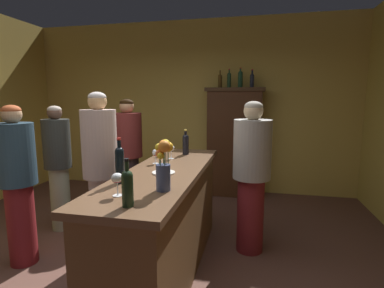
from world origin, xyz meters
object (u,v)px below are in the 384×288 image
(display_cabinet, at_px, (234,140))
(wine_glass_rear, at_px, (161,147))
(wine_bottle_riesling, at_px, (186,143))
(wine_glass_mid, at_px, (117,179))
(display_bottle_midright, at_px, (252,80))
(patron_near_entrance, at_px, (101,169))
(cheese_plate, at_px, (164,173))
(patron_tall, at_px, (128,153))
(bartender, at_px, (252,172))
(display_bottle_center, at_px, (240,78))
(wine_bottle_merlot, at_px, (120,163))
(wine_glass_spare, at_px, (171,149))
(display_bottle_left, at_px, (220,80))
(wine_bottle_pinot, at_px, (127,186))
(bar_counter, at_px, (166,222))
(patron_by_cabinet, at_px, (17,180))
(display_bottle_midleft, at_px, (229,79))
(patron_in_navy, at_px, (58,163))
(wine_glass_front, at_px, (155,153))
(flower_arrangement, at_px, (164,163))

(display_cabinet, distance_m, wine_glass_rear, 1.98)
(wine_bottle_riesling, distance_m, wine_glass_mid, 1.52)
(display_bottle_midright, relative_size, patron_near_entrance, 0.17)
(wine_glass_mid, height_order, cheese_plate, wine_glass_mid)
(patron_tall, relative_size, bartender, 1.01)
(display_bottle_center, bearing_deg, wine_bottle_merlot, -103.90)
(wine_glass_rear, xyz_separation_m, wine_glass_spare, (0.15, -0.12, 0.01))
(display_bottle_left, distance_m, bartender, 2.21)
(wine_glass_spare, bearing_deg, wine_bottle_pinot, -84.17)
(wine_glass_mid, height_order, bartender, bartender)
(bar_counter, xyz_separation_m, wine_glass_rear, (-0.22, 0.59, 0.60))
(patron_tall, bearing_deg, wine_bottle_pinot, 10.01)
(wine_glass_mid, relative_size, display_bottle_left, 0.52)
(bar_counter, xyz_separation_m, display_bottle_left, (0.19, 2.44, 1.43))
(bar_counter, distance_m, patron_by_cabinet, 1.49)
(display_bottle_midleft, bearing_deg, patron_tall, -136.93)
(wine_glass_mid, bearing_deg, patron_in_navy, 136.95)
(wine_bottle_riesling, bearing_deg, display_bottle_midright, 67.59)
(wine_glass_rear, xyz_separation_m, display_bottle_midright, (0.93, 1.85, 0.83))
(wine_bottle_merlot, xyz_separation_m, display_bottle_midright, (0.91, 2.92, 0.78))
(display_bottle_left, height_order, display_bottle_midleft, display_bottle_midleft)
(wine_glass_rear, distance_m, display_bottle_midleft, 2.11)
(wine_glass_mid, relative_size, wine_glass_rear, 1.06)
(display_bottle_midleft, distance_m, patron_near_entrance, 2.72)
(display_bottle_center, xyz_separation_m, patron_near_entrance, (-1.24, -2.29, -1.03))
(wine_glass_front, bearing_deg, display_bottle_midleft, 77.35)
(bartender, bearing_deg, cheese_plate, 36.14)
(flower_arrangement, xyz_separation_m, patron_by_cabinet, (-1.62, 0.45, -0.34))
(wine_bottle_riesling, bearing_deg, patron_in_navy, -175.61)
(wine_bottle_merlot, relative_size, wine_glass_spare, 2.34)
(display_bottle_midleft, xyz_separation_m, bartender, (0.42, -1.85, -1.07))
(wine_glass_spare, relative_size, patron_tall, 0.09)
(display_bottle_midleft, height_order, patron_by_cabinet, display_bottle_midleft)
(wine_glass_front, relative_size, cheese_plate, 0.73)
(cheese_plate, bearing_deg, wine_glass_rear, 109.40)
(flower_arrangement, height_order, bartender, bartender)
(display_bottle_midright, relative_size, patron_tall, 0.18)
(patron_by_cabinet, relative_size, patron_tall, 0.97)
(wine_bottle_merlot, height_order, display_bottle_center, display_bottle_center)
(wine_bottle_merlot, height_order, display_bottle_midright, display_bottle_midright)
(display_bottle_midleft, bearing_deg, display_cabinet, 0.00)
(bar_counter, xyz_separation_m, patron_tall, (-0.93, 1.26, 0.38))
(wine_bottle_merlot, xyz_separation_m, wine_bottle_pinot, (0.27, -0.45, -0.03))
(cheese_plate, relative_size, patron_in_navy, 0.13)
(display_bottle_midleft, distance_m, patron_by_cabinet, 3.32)
(wine_glass_rear, xyz_separation_m, cheese_plate, (0.25, -0.72, -0.10))
(wine_glass_rear, height_order, patron_by_cabinet, patron_by_cabinet)
(patron_in_navy, relative_size, bartender, 0.96)
(wine_bottle_merlot, height_order, wine_glass_rear, wine_bottle_merlot)
(wine_glass_spare, xyz_separation_m, patron_near_entrance, (-0.64, -0.32, -0.18))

